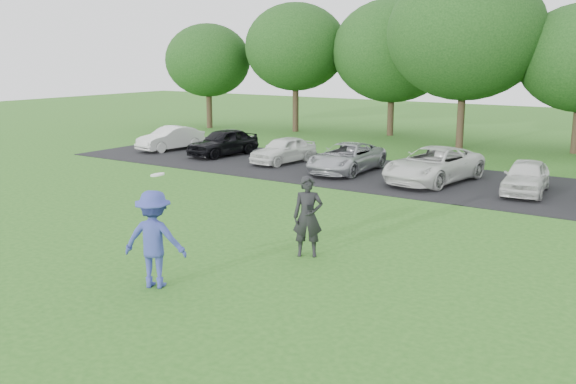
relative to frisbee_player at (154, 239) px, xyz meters
name	(u,v)px	position (x,y,z in m)	size (l,w,h in m)	color
ground	(191,286)	(0.58, 0.36, -0.98)	(100.00, 100.00, 0.00)	#2B641C
parking_lot	(433,181)	(0.58, 13.36, -0.96)	(32.00, 6.50, 0.03)	black
frisbee_player	(154,239)	(0.00, 0.00, 0.00)	(1.45, 1.18, 2.31)	#3943A2
camera_bystander	(308,217)	(1.47, 3.35, -0.05)	(0.81, 0.73, 1.86)	black
parked_cars	(437,165)	(0.75, 13.28, -0.37)	(28.61, 4.94, 1.24)	white
tree_row	(548,46)	(2.10, 23.12, 3.93)	(42.39, 9.85, 8.64)	#38281C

